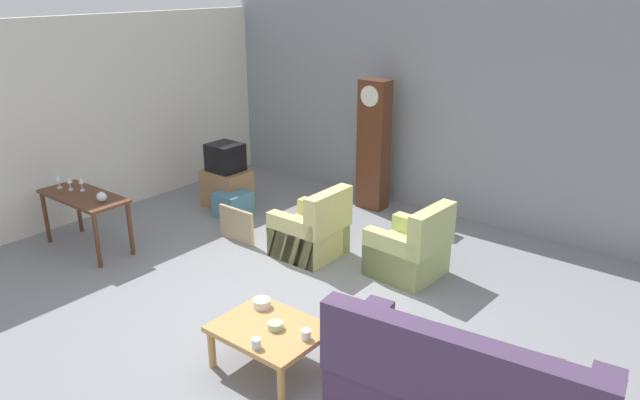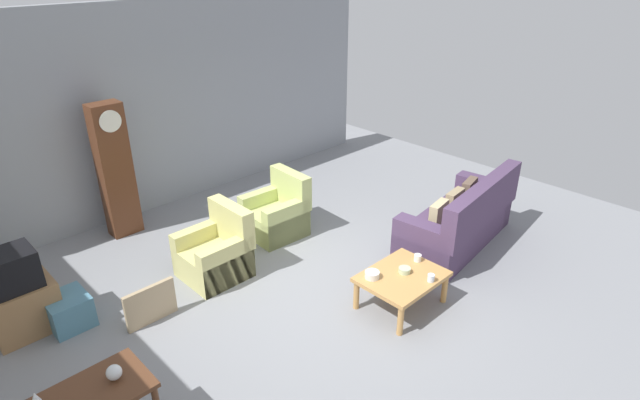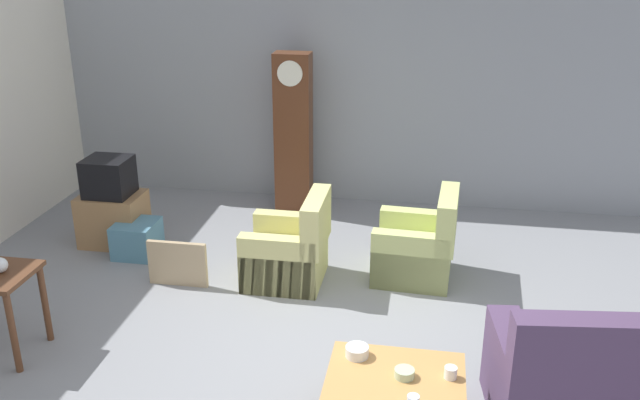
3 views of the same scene
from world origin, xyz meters
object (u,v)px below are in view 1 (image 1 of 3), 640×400
Objects in this scene: cup_blue_rimmed at (256,343)px; framed_picture_leaning at (236,225)px; console_table_dark at (84,203)px; wine_glass_tall at (58,179)px; storage_box_blue at (233,204)px; wine_glass_mid at (69,181)px; tv_crt at (225,157)px; armchair_olive_far at (410,252)px; bowl_white_stacked at (262,303)px; bowl_shallow_green at (275,326)px; cup_white_porcelain at (306,335)px; coffee_table_wood at (270,333)px; couch_floral at (463,394)px; armchair_olive_near at (312,233)px; grandfather_clock at (374,145)px; tv_stand_cabinet at (227,188)px; wine_glass_short at (81,182)px; glass_dome_cloche at (102,197)px.

framed_picture_leaning is at bearing 139.14° from cup_blue_rimmed.
console_table_dark is 0.53m from wine_glass_tall.
console_table_dark is 1.97m from framed_picture_leaning.
wine_glass_mid is at bearing -115.51° from storage_box_blue.
tv_crt is 2.35× the size of wine_glass_tall.
bowl_white_stacked is at bearing -99.64° from armchair_olive_far.
framed_picture_leaning is at bearing 142.92° from bowl_shallow_green.
cup_white_porcelain is at bearing -3.70° from wine_glass_tall.
armchair_olive_far is at bearing 88.28° from coffee_table_wood.
couch_floral reaches higher than wine_glass_tall.
wine_glass_tall is at bearing 175.40° from bowl_shallow_green.
armchair_olive_far reaches higher than storage_box_blue.
armchair_olive_near is at bearing -14.28° from tv_crt.
grandfather_clock is (-3.28, 3.66, 0.64)m from couch_floral.
couch_floral is 1.72m from cup_blue_rimmed.
armchair_olive_far reaches higher than tv_stand_cabinet.
grandfather_clock is 2.26m from tv_crt.
bowl_shallow_green is at bearing -169.87° from couch_floral.
storage_box_blue is at bearing 60.94° from wine_glass_tall.
wine_glass_short is (-0.42, -2.13, 0.08)m from tv_crt.
cup_white_porcelain is at bearing -4.54° from wine_glass_mid.
coffee_table_wood is (-1.73, -0.31, 0.01)m from couch_floral.
armchair_olive_far is 2.33m from cup_white_porcelain.
wine_glass_mid is (-0.69, -0.02, 0.06)m from glass_dome_cloche.
wine_glass_mid is (-0.28, -0.00, 0.23)m from console_table_dark.
armchair_olive_far is 2.38m from grandfather_clock.
tv_crt reaches higher than console_table_dark.
glass_dome_cloche reaches higher than framed_picture_leaning.
storage_box_blue is (-4.69, 2.05, -0.17)m from couch_floral.
coffee_table_wood is 5.03× the size of wine_glass_mid.
wine_glass_tall reaches higher than wine_glass_mid.
armchair_olive_near is (-2.92, 1.75, -0.05)m from couch_floral.
framed_picture_leaning is at bearing 147.02° from cup_white_porcelain.
wine_glass_mid is at bearing 179.14° from couch_floral.
bowl_shallow_green is (3.02, -2.35, 0.27)m from storage_box_blue.
console_table_dark is 6.60× the size of wine_glass_short.
coffee_table_wood is 10.74× the size of cup_white_porcelain.
coffee_table_wood is 2.88m from framed_picture_leaning.
bowl_white_stacked is at bearing -4.42° from wine_glass_short.
couch_floral is 5.84m from wine_glass_tall.
grandfather_clock is 4.30m from bowl_shallow_green.
coffee_table_wood is at bearing -59.95° from armchair_olive_near.
bowl_white_stacked is at bearing -38.26° from tv_crt.
bowl_white_stacked is (1.97, -1.56, 0.23)m from framed_picture_leaning.
cup_blue_rimmed is (3.34, -0.72, -0.34)m from glass_dome_cloche.
couch_floral is at bearing -0.94° from console_table_dark.
bowl_shallow_green is 4.18m from wine_glass_tall.
glass_dome_cloche reaches higher than storage_box_blue.
armchair_olive_far is 3.84m from glass_dome_cloche.
armchair_olive_far is at bearing 30.73° from glass_dome_cloche.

